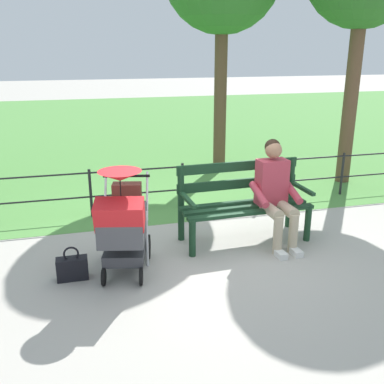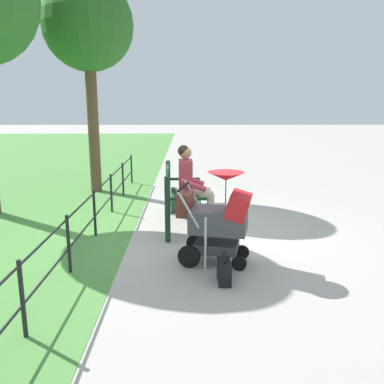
{
  "view_description": "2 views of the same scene",
  "coord_description": "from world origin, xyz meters",
  "px_view_note": "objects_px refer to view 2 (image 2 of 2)",
  "views": [
    {
      "loc": [
        1.44,
        4.75,
        2.31
      ],
      "look_at": [
        0.25,
        0.19,
        0.77
      ],
      "focal_mm": 41.46,
      "sensor_mm": 36.0,
      "label": 1
    },
    {
      "loc": [
        5.76,
        0.04,
        1.96
      ],
      "look_at": [
        0.29,
        0.1,
        0.73
      ],
      "focal_mm": 37.68,
      "sensor_mm": 36.0,
      "label": 2
    }
  ],
  "objects_px": {
    "handbag": "(224,271)",
    "park_bench": "(178,194)",
    "stroller": "(219,217)",
    "tree_behind_fence": "(88,27)",
    "person_on_bench": "(192,181)"
  },
  "relations": [
    {
      "from": "handbag",
      "to": "person_on_bench",
      "type": "bearing_deg",
      "value": -172.17
    },
    {
      "from": "park_bench",
      "to": "stroller",
      "type": "xyz_separation_m",
      "value": [
        1.53,
        0.54,
        0.07
      ]
    },
    {
      "from": "handbag",
      "to": "tree_behind_fence",
      "type": "distance_m",
      "value": 6.3
    },
    {
      "from": "park_bench",
      "to": "stroller",
      "type": "height_order",
      "value": "stroller"
    },
    {
      "from": "tree_behind_fence",
      "to": "person_on_bench",
      "type": "bearing_deg",
      "value": 42.46
    },
    {
      "from": "park_bench",
      "to": "person_on_bench",
      "type": "distance_m",
      "value": 0.42
    },
    {
      "from": "person_on_bench",
      "to": "tree_behind_fence",
      "type": "relative_size",
      "value": 0.29
    },
    {
      "from": "park_bench",
      "to": "handbag",
      "type": "relative_size",
      "value": 4.38
    },
    {
      "from": "park_bench",
      "to": "handbag",
      "type": "xyz_separation_m",
      "value": [
        2.08,
        0.55,
        -0.4
      ]
    },
    {
      "from": "park_bench",
      "to": "stroller",
      "type": "distance_m",
      "value": 1.62
    },
    {
      "from": "stroller",
      "to": "tree_behind_fence",
      "type": "relative_size",
      "value": 0.26
    },
    {
      "from": "tree_behind_fence",
      "to": "park_bench",
      "type": "bearing_deg",
      "value": 35.7
    },
    {
      "from": "handbag",
      "to": "tree_behind_fence",
      "type": "bearing_deg",
      "value": -152.54
    },
    {
      "from": "person_on_bench",
      "to": "stroller",
      "type": "bearing_deg",
      "value": 9.56
    },
    {
      "from": "handbag",
      "to": "park_bench",
      "type": "bearing_deg",
      "value": -165.09
    }
  ]
}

